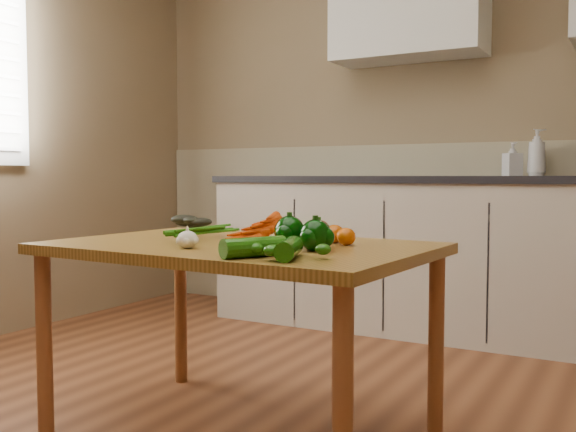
% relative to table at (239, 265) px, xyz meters
% --- Properties ---
extents(room, '(4.04, 5.04, 2.64)m').
position_rel_table_xyz_m(room, '(0.03, -0.21, 0.65)').
color(room, brown).
rests_on(room, ground).
extents(counter_run, '(2.84, 0.64, 1.14)m').
position_rel_table_xyz_m(counter_run, '(0.24, 1.81, -0.14)').
color(counter_run, '#BDB19E').
rests_on(counter_run, ground).
extents(table, '(1.29, 0.86, 0.67)m').
position_rel_table_xyz_m(table, '(0.00, 0.00, 0.00)').
color(table, olive).
rests_on(table, ground).
extents(soap_bottle_a, '(0.14, 0.14, 0.26)m').
position_rel_table_xyz_m(soap_bottle_a, '(0.66, 1.98, 0.43)').
color(soap_bottle_a, silver).
rests_on(soap_bottle_a, counter_run).
extents(soap_bottle_b, '(0.12, 0.12, 0.19)m').
position_rel_table_xyz_m(soap_bottle_b, '(0.54, 1.95, 0.40)').
color(soap_bottle_b, silver).
rests_on(soap_bottle_b, counter_run).
extents(carrot_bunch, '(0.24, 0.19, 0.06)m').
position_rel_table_xyz_m(carrot_bunch, '(-0.03, 0.05, 0.11)').
color(carrot_bunch, '#D74305').
rests_on(carrot_bunch, table).
extents(leafy_greens, '(0.18, 0.16, 0.09)m').
position_rel_table_xyz_m(leafy_greens, '(-0.41, 0.29, 0.12)').
color(leafy_greens, black).
rests_on(leafy_greens, table).
extents(garlic_bulb, '(0.07, 0.07, 0.06)m').
position_rel_table_xyz_m(garlic_bulb, '(-0.05, -0.22, 0.10)').
color(garlic_bulb, white).
rests_on(garlic_bulb, table).
extents(pepper_a, '(0.10, 0.10, 0.10)m').
position_rel_table_xyz_m(pepper_a, '(0.21, -0.02, 0.12)').
color(pepper_a, black).
rests_on(pepper_a, table).
extents(pepper_b, '(0.08, 0.08, 0.08)m').
position_rel_table_xyz_m(pepper_b, '(0.30, 0.00, 0.12)').
color(pepper_b, black).
rests_on(pepper_b, table).
extents(pepper_c, '(0.09, 0.09, 0.09)m').
position_rel_table_xyz_m(pepper_c, '(0.33, -0.08, 0.12)').
color(pepper_c, black).
rests_on(pepper_c, table).
extents(tomato_a, '(0.08, 0.08, 0.08)m').
position_rel_table_xyz_m(tomato_a, '(0.21, 0.17, 0.11)').
color(tomato_a, '#860E02').
rests_on(tomato_a, table).
extents(tomato_b, '(0.07, 0.07, 0.06)m').
position_rel_table_xyz_m(tomato_b, '(0.28, 0.16, 0.11)').
color(tomato_b, '#C24E04').
rests_on(tomato_b, table).
extents(tomato_c, '(0.06, 0.06, 0.06)m').
position_rel_table_xyz_m(tomato_c, '(0.35, 0.11, 0.10)').
color(tomato_c, '#C24E04').
rests_on(tomato_c, table).
extents(zucchini_a, '(0.12, 0.19, 0.06)m').
position_rel_table_xyz_m(zucchini_a, '(0.35, -0.28, 0.10)').
color(zucchini_a, '#144C08').
rests_on(zucchini_a, table).
extents(zucchini_b, '(0.14, 0.20, 0.06)m').
position_rel_table_xyz_m(zucchini_b, '(0.25, -0.30, 0.10)').
color(zucchini_b, '#144C08').
rests_on(zucchini_b, table).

